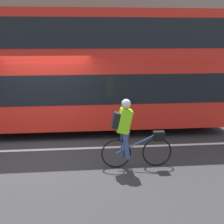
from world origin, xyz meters
TOP-DOWN VIEW (x-y plane):
  - ground_plane at (0.00, 0.00)m, footprint 80.00×80.00m
  - road_center_line at (0.00, 0.28)m, footprint 50.00×0.14m
  - sidewalk_curb at (0.00, 5.57)m, footprint 60.00×2.45m
  - building_facade at (0.00, 6.95)m, footprint 60.00×0.30m
  - bus at (1.00, 2.16)m, footprint 9.07×2.45m
  - cyclist_on_bike at (2.06, -1.12)m, footprint 1.68×0.32m
  - trash_bin at (-0.60, 5.45)m, footprint 0.55×0.55m

SIDE VIEW (x-z plane):
  - ground_plane at x=0.00m, z-range 0.00..0.00m
  - road_center_line at x=0.00m, z-range 0.00..0.01m
  - sidewalk_curb at x=0.00m, z-range 0.00..0.10m
  - trash_bin at x=-0.60m, z-range 0.10..0.97m
  - cyclist_on_bike at x=2.06m, z-range 0.06..1.71m
  - bus at x=1.00m, z-range 0.20..4.01m
  - building_facade at x=0.00m, z-range 0.00..7.52m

